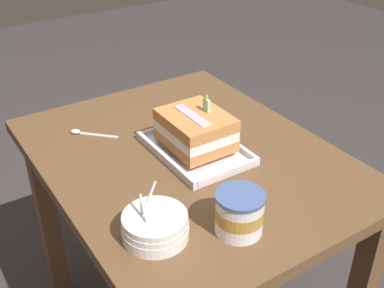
# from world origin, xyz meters

# --- Properties ---
(dining_table) EXTENTS (0.96, 0.76, 0.77)m
(dining_table) POSITION_xyz_m (0.00, 0.00, 0.64)
(dining_table) COLOR brown
(dining_table) RESTS_ON ground_plane
(foil_tray) EXTENTS (0.31, 0.21, 0.02)m
(foil_tray) POSITION_xyz_m (0.00, 0.03, 0.77)
(foil_tray) COLOR silver
(foil_tray) RESTS_ON dining_table
(birthday_cake) EXTENTS (0.19, 0.16, 0.14)m
(birthday_cake) POSITION_xyz_m (0.00, 0.03, 0.84)
(birthday_cake) COLOR #C57F44
(birthday_cake) RESTS_ON foil_tray
(bowl_stack) EXTENTS (0.15, 0.15, 0.12)m
(bowl_stack) POSITION_xyz_m (0.25, -0.24, 0.79)
(bowl_stack) COLOR white
(bowl_stack) RESTS_ON dining_table
(ice_cream_tub) EXTENTS (0.11, 0.11, 0.10)m
(ice_cream_tub) POSITION_xyz_m (0.33, -0.08, 0.82)
(ice_cream_tub) COLOR white
(ice_cream_tub) RESTS_ON dining_table
(serving_spoon_near_tray) EXTENTS (0.12, 0.12, 0.01)m
(serving_spoon_near_tray) POSITION_xyz_m (-0.27, -0.20, 0.77)
(serving_spoon_near_tray) COLOR silver
(serving_spoon_near_tray) RESTS_ON dining_table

